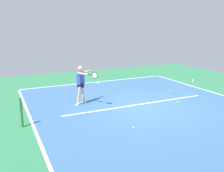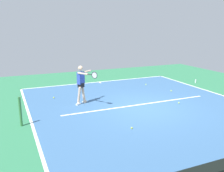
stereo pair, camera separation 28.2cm
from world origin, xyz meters
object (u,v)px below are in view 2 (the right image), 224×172
Objects in this scene: net_post at (20,112)px; tennis_ball_near_player at (132,128)px; tennis_ball_far_corner at (171,91)px; tennis_player at (82,82)px; tennis_ball_near_service_line at (179,103)px; tennis_ball_by_baseline at (146,84)px; tennis_ball_by_sideline at (54,98)px; water_bottle at (196,81)px.

net_post is 3.94m from tennis_ball_near_player.
tennis_ball_near_player is at bearing 39.72° from tennis_ball_far_corner.
net_post is 0.61× the size of tennis_player.
tennis_ball_near_player is 3.72m from tennis_ball_near_service_line.
net_post is at bearing -27.48° from tennis_ball_near_player.
tennis_ball_near_player is at bearing 54.66° from tennis_ball_by_baseline.
water_bottle is at bearing 179.12° from tennis_ball_by_sideline.
net_post is 16.21× the size of tennis_ball_far_corner.
tennis_player is 4.53m from tennis_ball_near_service_line.
tennis_ball_far_corner is (-4.33, -3.60, 0.00)m from tennis_ball_near_player.
tennis_ball_near_service_line is (-6.79, 0.13, -0.50)m from net_post.
tennis_ball_near_player is at bearing 33.84° from water_bottle.
water_bottle reaches higher than tennis_ball_far_corner.
net_post is at bearing 26.38° from tennis_ball_by_baseline.
net_post is 6.81m from tennis_ball_near_service_line.
tennis_ball_near_player is 0.30× the size of water_bottle.
tennis_ball_far_corner is at bearing -167.02° from net_post.
tennis_ball_by_sideline is at bearing -119.41° from net_post.
tennis_ball_near_player is at bearing 68.65° from tennis_player.
water_bottle is (-7.72, -1.26, -0.90)m from tennis_player.
tennis_ball_by_sideline is (1.03, -1.40, -0.98)m from tennis_player.
net_post is at bearing 60.59° from tennis_ball_by_sideline.
net_post reaches higher than tennis_ball_by_sideline.
tennis_ball_near_service_line is 5.98m from tennis_ball_by_sideline.
net_post is at bearing 12.98° from tennis_ball_far_corner.
tennis_ball_far_corner is (-1.01, -1.93, 0.00)m from tennis_ball_near_service_line.
tennis_ball_far_corner is at bearing 168.65° from tennis_ball_by_sideline.
net_post is 3.21m from tennis_player.
water_bottle is at bearing -146.16° from tennis_ball_near_player.
tennis_ball_by_sideline is 1.00× the size of tennis_ball_by_baseline.
tennis_ball_near_service_line and tennis_ball_far_corner have the same top height.
tennis_ball_far_corner is 6.21m from tennis_ball_by_sideline.
net_post is 8.18m from tennis_ball_by_baseline.
tennis_player reaches higher than tennis_ball_far_corner.
tennis_ball_near_player is 1.00× the size of tennis_ball_by_baseline.
tennis_player is at bearing -149.25° from net_post.
tennis_ball_by_sideline is at bearing -11.35° from tennis_ball_far_corner.
tennis_player is 26.67× the size of tennis_ball_far_corner.
tennis_player is 26.67× the size of tennis_ball_by_baseline.
tennis_ball_by_baseline is 0.30× the size of water_bottle.
tennis_ball_by_sideline is at bearing 6.17° from tennis_ball_by_baseline.
tennis_player is 5.16m from tennis_ball_far_corner.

